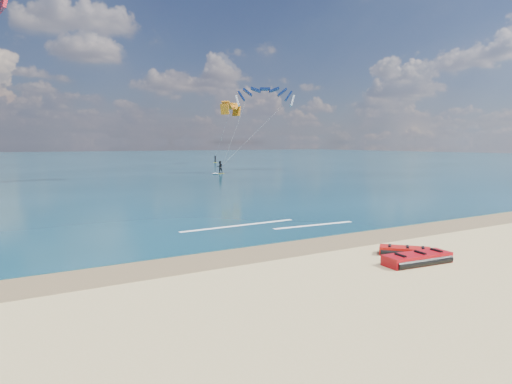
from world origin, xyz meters
TOP-DOWN VIEW (x-y plane):
  - ground at (0.00, 40.00)m, footprint 320.00×320.00m
  - wet_sand_strip at (0.00, 3.00)m, footprint 320.00×2.40m
  - sea at (0.00, 104.00)m, footprint 320.00×200.00m
  - packed_kite_left at (3.48, -1.07)m, footprint 2.79×1.41m
  - packed_kite_mid at (4.06, -0.03)m, footprint 2.03×2.10m
  - kitesurfer_far at (20.43, 40.82)m, footprint 12.00×5.40m
  - shoreline_foam at (2.96, 7.35)m, footprint 8.60×2.32m
  - distant_kites at (-2.33, 67.41)m, footprint 73.48×17.38m

SIDE VIEW (x-z plane):
  - ground at x=0.00m, z-range 0.00..0.00m
  - packed_kite_left at x=3.48m, z-range -0.21..0.21m
  - packed_kite_mid at x=4.06m, z-range -0.18..0.18m
  - wet_sand_strip at x=0.00m, z-range 0.00..0.01m
  - sea at x=0.00m, z-range 0.00..0.04m
  - shoreline_foam at x=2.96m, z-range 0.04..0.05m
  - distant_kites at x=-2.33m, z-range -0.36..11.28m
  - kitesurfer_far at x=20.43m, z-range 0.44..12.97m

